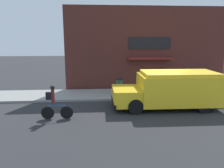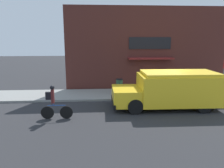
% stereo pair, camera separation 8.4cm
% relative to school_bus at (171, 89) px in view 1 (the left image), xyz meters
% --- Properties ---
extents(ground_plane, '(70.00, 70.00, 0.00)m').
position_rel_school_bus_xyz_m(ground_plane, '(-0.13, 1.48, -1.04)').
color(ground_plane, '#2B2B2D').
extents(sidewalk, '(28.00, 2.77, 0.12)m').
position_rel_school_bus_xyz_m(sidewalk, '(-0.13, 2.87, -0.97)').
color(sidewalk, gray).
rests_on(sidewalk, ground_plane).
extents(storefront, '(12.19, 0.96, 5.98)m').
position_rel_school_bus_xyz_m(storefront, '(-0.13, 4.44, 1.94)').
color(storefront, '#4C231E').
rests_on(storefront, ground_plane).
extents(school_bus, '(5.75, 2.77, 1.99)m').
position_rel_school_bus_xyz_m(school_bus, '(0.00, 0.00, 0.00)').
color(school_bus, yellow).
rests_on(school_bus, ground_plane).
extents(cyclist, '(1.50, 0.21, 1.63)m').
position_rel_school_bus_xyz_m(cyclist, '(-6.03, -1.31, -0.23)').
color(cyclist, black).
rests_on(cyclist, ground_plane).
extents(stop_sign_post, '(0.45, 0.45, 2.43)m').
position_rel_school_bus_xyz_m(stop_sign_post, '(4.09, 1.92, 0.71)').
color(stop_sign_post, slate).
rests_on(stop_sign_post, sidewalk).
extents(trash_bin, '(0.46, 0.46, 0.99)m').
position_rel_school_bus_xyz_m(trash_bin, '(-2.52, 2.77, -0.42)').
color(trash_bin, '#2D5138').
rests_on(trash_bin, sidewalk).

